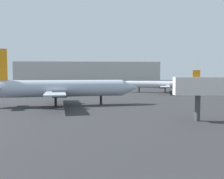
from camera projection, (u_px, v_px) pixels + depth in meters
name	position (u px, v px, depth m)	size (l,w,h in m)	color
airplane_distant	(61.00, 88.00, 47.68)	(32.62, 22.93, 11.20)	#B2BCCC
airplane_far_left	(162.00, 85.00, 83.51)	(29.78, 23.31, 7.93)	silver
terminal_building	(89.00, 74.00, 143.47)	(81.71, 24.99, 13.74)	#B7B7B2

